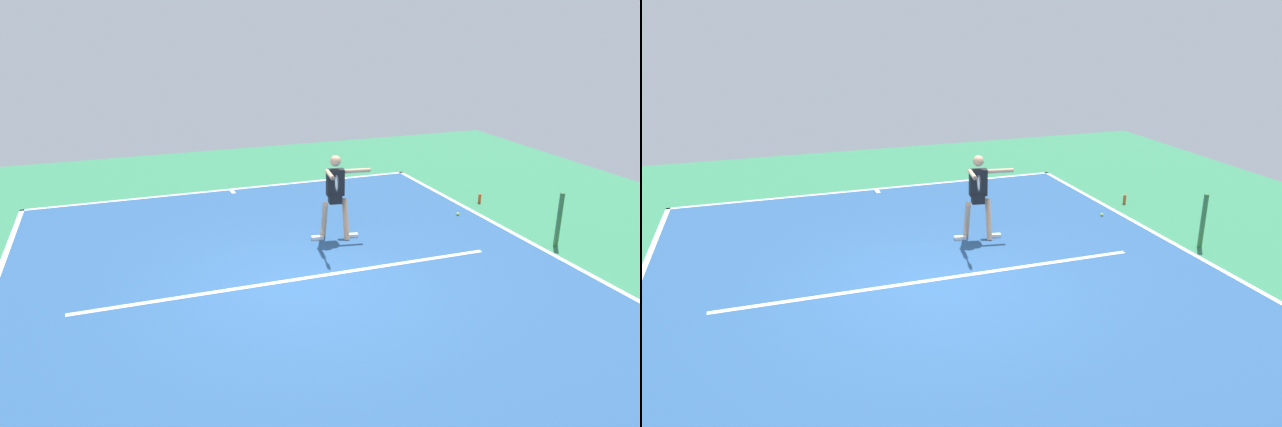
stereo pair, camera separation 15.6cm
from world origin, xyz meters
TOP-DOWN VIEW (x-y plane):
  - ground_plane at (0.00, 0.00)m, footprint 20.66×20.66m
  - court_surface at (0.00, 0.00)m, footprint 9.76×11.77m
  - court_line_baseline_near at (0.00, -5.83)m, footprint 9.76×0.10m
  - court_line_sideline_left at (-4.83, 0.00)m, footprint 0.10×11.77m
  - court_line_service at (0.00, -0.26)m, footprint 7.32×0.10m
  - court_line_centre_mark at (0.00, -5.63)m, footprint 0.10×0.30m
  - net_post at (-5.18, 0.00)m, footprint 0.09×0.09m
  - tennis_player at (-1.28, -1.78)m, footprint 1.17×1.22m
  - tennis_ball_by_baseline at (-4.36, -2.17)m, footprint 0.07×0.07m
  - water_bottle at (-5.32, -2.76)m, footprint 0.07×0.07m

SIDE VIEW (x-z plane):
  - ground_plane at x=0.00m, z-range 0.00..0.00m
  - court_surface at x=0.00m, z-range 0.00..0.00m
  - court_line_baseline_near at x=0.00m, z-range 0.00..0.01m
  - court_line_sideline_left at x=-4.83m, z-range 0.00..0.01m
  - court_line_service at x=0.00m, z-range 0.00..0.01m
  - court_line_centre_mark at x=0.00m, z-range 0.00..0.01m
  - tennis_ball_by_baseline at x=-4.36m, z-range 0.00..0.07m
  - water_bottle at x=-5.32m, z-range 0.00..0.22m
  - net_post at x=-5.18m, z-range 0.00..1.07m
  - tennis_player at x=-1.28m, z-range 0.11..1.83m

